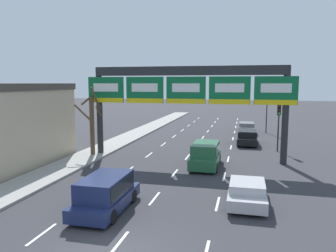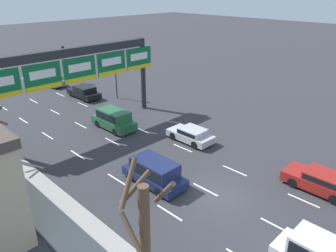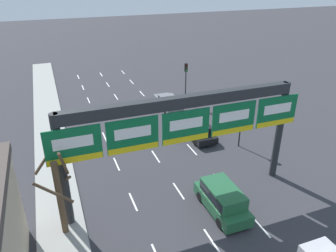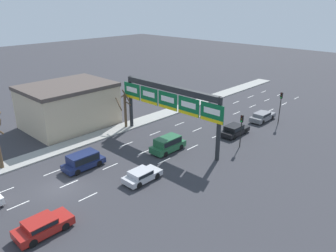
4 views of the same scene
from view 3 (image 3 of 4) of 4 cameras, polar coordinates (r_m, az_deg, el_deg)
lane_dashes at (r=21.65m, az=4.48°, el=-14.94°), size 6.72×67.00×0.01m
sign_gantry at (r=19.92m, az=2.87°, el=0.80°), size 16.33×0.70×7.33m
car_black at (r=30.11m, az=5.26°, el=-0.67°), size 1.93×4.60×1.41m
car_grey at (r=36.50m, az=0.03°, el=4.24°), size 1.89×4.74×1.32m
suv_green at (r=21.49m, az=9.46°, el=-12.26°), size 1.93×4.50×1.77m
traffic_light_near_gantry at (r=28.19m, az=12.74°, el=1.85°), size 0.30×0.35×4.14m
traffic_light_mid_block at (r=36.90m, az=3.15°, el=8.79°), size 0.30×0.35×4.71m
tree_bare_closest at (r=19.35m, az=-18.40°, el=-10.96°), size 1.97×2.35×5.60m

